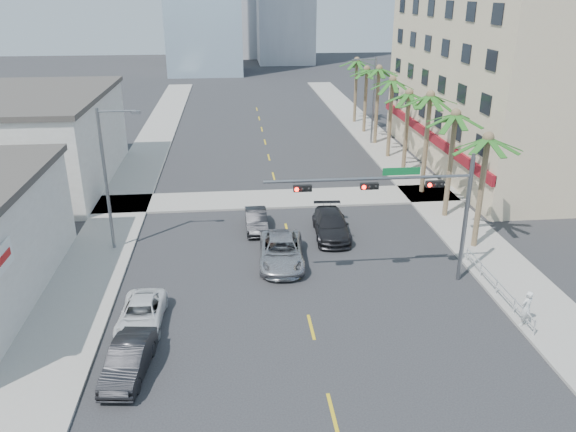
% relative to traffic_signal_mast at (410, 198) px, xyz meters
% --- Properties ---
extents(ground, '(260.00, 260.00, 0.00)m').
position_rel_traffic_signal_mast_xyz_m(ground, '(-5.78, -7.95, -5.06)').
color(ground, '#262628').
rests_on(ground, ground).
extents(sidewalk_right, '(4.00, 120.00, 0.15)m').
position_rel_traffic_signal_mast_xyz_m(sidewalk_right, '(6.22, 12.05, -4.99)').
color(sidewalk_right, gray).
rests_on(sidewalk_right, ground).
extents(sidewalk_left, '(4.00, 120.00, 0.15)m').
position_rel_traffic_signal_mast_xyz_m(sidewalk_left, '(-17.78, 12.05, -4.99)').
color(sidewalk_left, gray).
rests_on(sidewalk_left, ground).
extents(sidewalk_cross, '(80.00, 4.00, 0.15)m').
position_rel_traffic_signal_mast_xyz_m(sidewalk_cross, '(-5.78, 14.05, -4.99)').
color(sidewalk_cross, gray).
rests_on(sidewalk_cross, ground).
extents(building_right, '(15.25, 28.00, 15.00)m').
position_rel_traffic_signal_mast_xyz_m(building_right, '(16.21, 22.05, 2.43)').
color(building_right, beige).
rests_on(building_right, ground).
extents(building_left_far, '(11.00, 18.00, 7.20)m').
position_rel_traffic_signal_mast_xyz_m(building_left_far, '(-25.28, 20.05, -1.46)').
color(building_left_far, beige).
rests_on(building_left_far, ground).
extents(traffic_signal_mast, '(11.12, 0.54, 7.20)m').
position_rel_traffic_signal_mast_xyz_m(traffic_signal_mast, '(0.00, 0.00, 0.00)').
color(traffic_signal_mast, slate).
rests_on(traffic_signal_mast, ground).
extents(palm_tree_0, '(4.80, 4.80, 7.80)m').
position_rel_traffic_signal_mast_xyz_m(palm_tree_0, '(5.82, 4.05, 2.02)').
color(palm_tree_0, brown).
rests_on(palm_tree_0, ground).
extents(palm_tree_1, '(4.80, 4.80, 8.16)m').
position_rel_traffic_signal_mast_xyz_m(palm_tree_1, '(5.82, 9.25, 2.37)').
color(palm_tree_1, brown).
rests_on(palm_tree_1, ground).
extents(palm_tree_2, '(4.80, 4.80, 8.52)m').
position_rel_traffic_signal_mast_xyz_m(palm_tree_2, '(5.82, 14.45, 2.72)').
color(palm_tree_2, brown).
rests_on(palm_tree_2, ground).
extents(palm_tree_3, '(4.80, 4.80, 7.80)m').
position_rel_traffic_signal_mast_xyz_m(palm_tree_3, '(5.82, 19.65, 2.02)').
color(palm_tree_3, brown).
rests_on(palm_tree_3, ground).
extents(palm_tree_4, '(4.80, 4.80, 8.16)m').
position_rel_traffic_signal_mast_xyz_m(palm_tree_4, '(5.82, 24.85, 2.37)').
color(palm_tree_4, brown).
rests_on(palm_tree_4, ground).
extents(palm_tree_5, '(4.80, 4.80, 8.52)m').
position_rel_traffic_signal_mast_xyz_m(palm_tree_5, '(5.82, 30.05, 2.72)').
color(palm_tree_5, brown).
rests_on(palm_tree_5, ground).
extents(palm_tree_6, '(4.80, 4.80, 7.80)m').
position_rel_traffic_signal_mast_xyz_m(palm_tree_6, '(5.82, 35.25, 2.02)').
color(palm_tree_6, brown).
rests_on(palm_tree_6, ground).
extents(palm_tree_7, '(4.80, 4.80, 8.16)m').
position_rel_traffic_signal_mast_xyz_m(palm_tree_7, '(5.82, 40.45, 2.37)').
color(palm_tree_7, brown).
rests_on(palm_tree_7, ground).
extents(streetlight_left, '(2.55, 0.25, 9.00)m').
position_rel_traffic_signal_mast_xyz_m(streetlight_left, '(-16.78, 6.05, -0.00)').
color(streetlight_left, slate).
rests_on(streetlight_left, ground).
extents(streetlight_right, '(2.55, 0.25, 9.00)m').
position_rel_traffic_signal_mast_xyz_m(streetlight_right, '(5.21, 30.05, -0.00)').
color(streetlight_right, slate).
rests_on(streetlight_right, ground).
extents(guardrail, '(0.08, 8.08, 1.00)m').
position_rel_traffic_signal_mast_xyz_m(guardrail, '(4.52, -1.95, -4.39)').
color(guardrail, silver).
rests_on(guardrail, ground).
extents(car_parked_mid, '(1.99, 4.45, 1.42)m').
position_rel_traffic_signal_mast_xyz_m(car_parked_mid, '(-14.03, -6.73, -4.35)').
color(car_parked_mid, black).
rests_on(car_parked_mid, ground).
extents(car_parked_far, '(2.19, 4.54, 1.24)m').
position_rel_traffic_signal_mast_xyz_m(car_parked_far, '(-14.02, -2.95, -4.44)').
color(car_parked_far, white).
rests_on(car_parked_far, ground).
extents(car_lane_left, '(1.46, 4.09, 1.34)m').
position_rel_traffic_signal_mast_xyz_m(car_lane_left, '(-7.86, 8.37, -4.39)').
color(car_lane_left, black).
rests_on(car_lane_left, ground).
extents(car_lane_center, '(2.97, 5.80, 1.57)m').
position_rel_traffic_signal_mast_xyz_m(car_lane_center, '(-6.61, 3.08, -4.28)').
color(car_lane_center, '#A9A8AD').
rests_on(car_lane_center, ground).
extents(car_lane_right, '(2.48, 5.52, 1.57)m').
position_rel_traffic_signal_mast_xyz_m(car_lane_right, '(-2.96, 6.79, -4.28)').
color(car_lane_right, black).
rests_on(car_lane_right, ground).
extents(pedestrian, '(0.79, 0.66, 1.84)m').
position_rel_traffic_signal_mast_xyz_m(pedestrian, '(4.52, -5.01, -3.99)').
color(pedestrian, silver).
rests_on(pedestrian, sidewalk_right).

